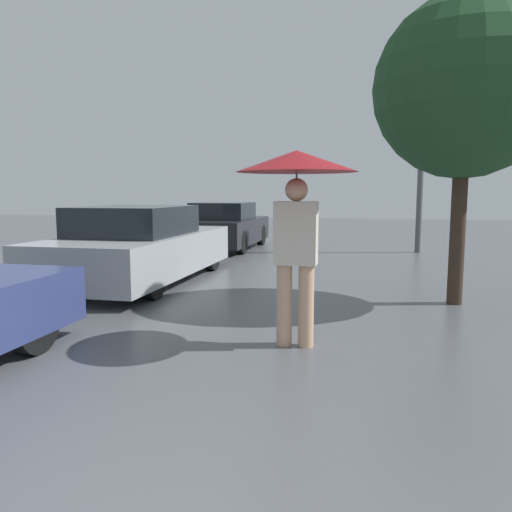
% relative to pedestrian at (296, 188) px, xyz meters
% --- Properties ---
extents(pedestrian, '(1.21, 1.21, 1.98)m').
position_rel_pedestrian_xyz_m(pedestrian, '(0.00, 0.00, 0.00)').
color(pedestrian, tan).
rests_on(pedestrian, ground_plane).
extents(parked_car_middle, '(1.90, 4.58, 1.33)m').
position_rel_pedestrian_xyz_m(parked_car_middle, '(-3.22, 3.13, -1.00)').
color(parked_car_middle, '#9EA3A8').
rests_on(parked_car_middle, ground_plane).
extents(parked_car_farthest, '(1.72, 3.86, 1.29)m').
position_rel_pedestrian_xyz_m(parked_car_farthest, '(-3.22, 8.50, -1.01)').
color(parked_car_farthest, black).
rests_on(parked_car_farthest, ground_plane).
extents(tree, '(2.45, 2.45, 4.20)m').
position_rel_pedestrian_xyz_m(tree, '(1.93, 2.44, 1.35)').
color(tree, '#38281E').
rests_on(tree, ground_plane).
extents(street_lamp, '(0.40, 0.40, 5.19)m').
position_rel_pedestrian_xyz_m(street_lamp, '(1.99, 8.72, 1.74)').
color(street_lamp, '#515456').
rests_on(street_lamp, ground_plane).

